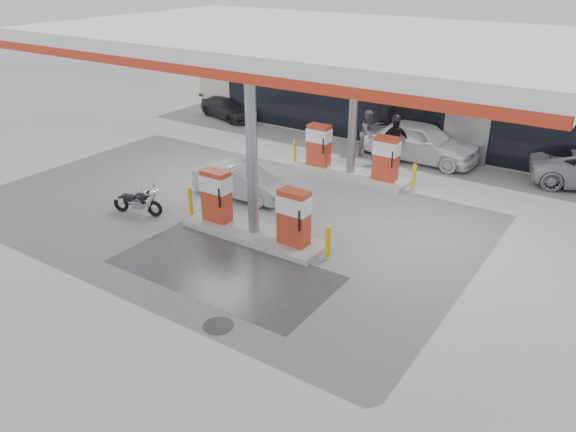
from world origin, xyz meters
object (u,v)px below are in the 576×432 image
Objects in this scene: parked_motorcycle at (138,202)px; pump_island_near at (254,215)px; sedan_white at (421,142)px; biker_walking at (395,141)px; hatchback_silver at (242,181)px; pump_island_far at (351,159)px; attendant at (369,133)px; parked_car_left at (228,108)px.

pump_island_near is at bearing -4.76° from parked_motorcycle.
sedan_white is 1.23m from biker_walking.
sedan_white is at bearing -30.53° from hatchback_silver.
pump_island_far is 2.73× the size of biker_walking.
parked_motorcycle is at bearing -168.96° from pump_island_near.
sedan_white reaches higher than parked_motorcycle.
attendant reaches higher than hatchback_silver.
pump_island_near is 13.56m from parked_car_left.
hatchback_silver is (-1.56, -6.48, -0.37)m from attendant.
parked_motorcycle is 11.95m from parked_car_left.
biker_walking is at bearing 84.78° from pump_island_near.
pump_island_near is 2.97× the size of parked_motorcycle.
biker_walking reaches higher than hatchback_silver.
parked_car_left is (-9.16, 4.00, -0.18)m from pump_island_far.
attendant is 1.00× the size of biker_walking.
pump_island_near is 2.74× the size of attendant.
pump_island_near is 9.31m from sedan_white.
attendant is (3.41, 9.47, 0.54)m from parked_motorcycle.
pump_island_near is 8.71m from attendant.
sedan_white is at bearing 45.43° from parked_motorcycle.
biker_walking reaches higher than sedan_white.
pump_island_near is 1.40× the size of parked_car_left.
pump_island_near is at bearing -138.47° from hatchback_silver.
biker_walking reaches higher than pump_island_near.
hatchback_silver is at bearing 154.48° from sedan_white.
parked_motorcycle is at bearing 145.00° from hatchback_silver.
parked_motorcycle is at bearing -120.71° from pump_island_far.
pump_island_near is 8.24m from biker_walking.
pump_island_far is 10.00m from parked_car_left.
pump_island_near reaches higher than parked_motorcycle.
parked_car_left is (-10.62, 0.80, -0.26)m from sedan_white.
hatchback_silver is 0.94× the size of parked_car_left.
pump_island_near is 6.00m from pump_island_far.
attendant reaches higher than parked_car_left.
hatchback_silver is 1.83× the size of biker_walking.
attendant is at bearing 94.08° from pump_island_near.
parked_car_left is (-9.16, 10.00, -0.18)m from pump_island_near.
parked_motorcycle is at bearing -156.37° from biker_walking.
attendant is (-0.62, 8.68, 0.23)m from pump_island_near.
sedan_white is at bearing -63.12° from attendant.
pump_island_near is 1.11× the size of sedan_white.
pump_island_near is at bearing -121.06° from parked_car_left.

